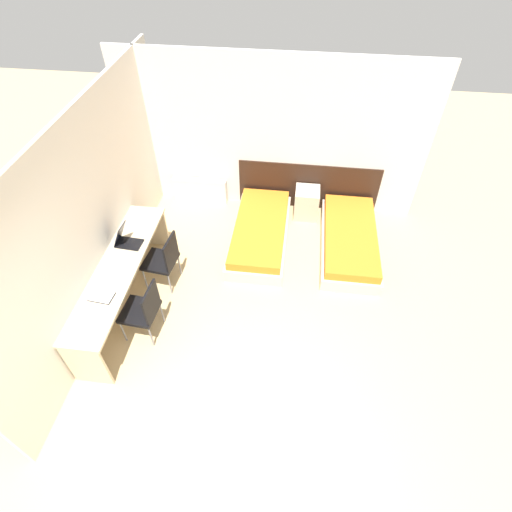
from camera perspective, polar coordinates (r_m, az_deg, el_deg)
ground_plane at (r=4.98m, az=-3.81°, el=-24.69°), size 20.00×20.00×0.00m
wall_back at (r=6.89m, az=2.16°, el=16.57°), size 5.12×0.05×2.70m
wall_left at (r=5.69m, az=-21.77°, el=5.99°), size 0.05×5.36×2.70m
headboard_panel at (r=7.32m, az=7.43°, el=9.79°), size 2.49×0.03×0.90m
bed_near_window at (r=6.71m, az=0.59°, el=3.36°), size 0.90×1.99×0.37m
bed_near_door at (r=6.75m, az=13.18°, el=2.21°), size 0.90×1.99×0.37m
nightstand at (r=7.23m, az=7.23°, el=7.55°), size 0.42×0.42×0.55m
radiator at (r=7.59m, az=-7.95°, el=9.24°), size 0.98×0.12×0.49m
desk at (r=5.76m, az=-18.80°, el=-2.41°), size 0.54×2.56×0.77m
chair_near_laptop at (r=5.96m, az=-13.06°, el=-0.38°), size 0.50×0.50×0.92m
chair_near_notebook at (r=5.41m, az=-15.79°, el=-7.31°), size 0.49×0.49×0.92m
laptop at (r=5.90m, az=-18.07°, el=2.18°), size 0.37×0.26×0.34m
open_notebook at (r=5.36m, az=-21.18°, el=-5.41°), size 0.31×0.22×0.02m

